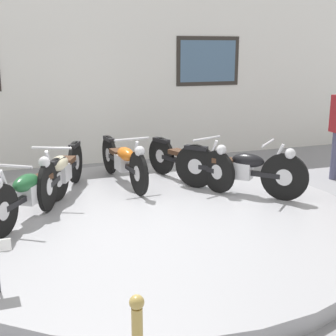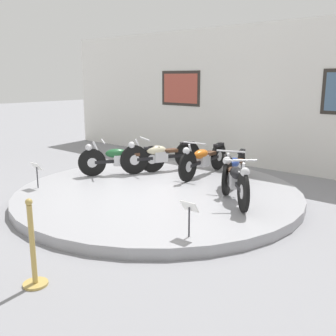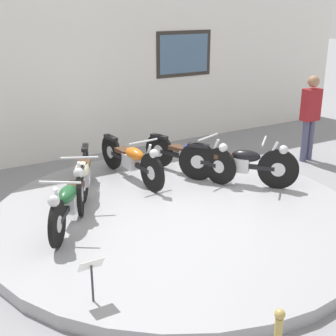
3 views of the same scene
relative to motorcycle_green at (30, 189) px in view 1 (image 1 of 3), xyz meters
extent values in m
plane|color=gray|center=(1.47, -0.37, -0.54)|extent=(60.00, 60.00, 0.00)
cylinder|color=#99999E|center=(1.47, -0.37, -0.46)|extent=(5.47, 5.47, 0.17)
cube|color=white|center=(1.47, 3.38, 1.26)|extent=(14.00, 0.20, 3.62)
cube|color=#2D2823|center=(3.87, 3.27, 1.44)|extent=(1.40, 0.02, 1.00)
cube|color=slate|center=(3.87, 3.27, 1.44)|extent=(1.24, 0.02, 0.84)
cylinder|color=black|center=(-0.35, -0.53, -0.07)|extent=(0.38, 0.54, 0.61)
cylinder|color=silver|center=(-0.35, -0.53, -0.07)|extent=(0.17, 0.21, 0.21)
cylinder|color=black|center=(0.40, 0.60, -0.07)|extent=(0.38, 0.54, 0.61)
cylinder|color=silver|center=(0.40, 0.60, -0.07)|extent=(0.17, 0.21, 0.21)
cube|color=black|center=(0.02, 0.04, -0.07)|extent=(0.75, 1.07, 0.07)
cube|color=silver|center=(0.00, 0.00, -0.05)|extent=(0.34, 0.38, 0.24)
ellipsoid|color=#1E562D|center=(-0.05, -0.08, 0.11)|extent=(0.45, 0.52, 0.20)
cube|color=#472D1E|center=(0.15, 0.22, 0.07)|extent=(0.34, 0.38, 0.07)
cube|color=black|center=(0.40, 0.60, 0.19)|extent=(0.28, 0.36, 0.06)
cylinder|color=silver|center=(-0.27, -0.40, 0.13)|extent=(0.18, 0.23, 0.54)
cylinder|color=silver|center=(-0.21, -0.31, 0.39)|extent=(0.47, 0.33, 0.03)
cylinder|color=black|center=(0.22, 0.21, -0.04)|extent=(0.32, 0.62, 0.66)
cylinder|color=silver|center=(0.22, 0.21, -0.04)|extent=(0.15, 0.24, 0.23)
cylinder|color=black|center=(0.77, 1.44, -0.04)|extent=(0.32, 0.62, 0.66)
cylinder|color=silver|center=(0.77, 1.44, -0.04)|extent=(0.15, 0.24, 0.23)
cube|color=black|center=(0.50, 0.82, -0.04)|extent=(0.57, 1.16, 0.07)
cube|color=silver|center=(0.48, 0.79, -0.02)|extent=(0.31, 0.37, 0.24)
ellipsoid|color=beige|center=(0.44, 0.70, 0.14)|extent=(0.40, 0.53, 0.20)
cube|color=#472D1E|center=(0.59, 1.02, 0.10)|extent=(0.31, 0.37, 0.07)
cube|color=black|center=(0.77, 1.44, 0.23)|extent=(0.24, 0.37, 0.06)
cylinder|color=silver|center=(0.29, 0.34, 0.16)|extent=(0.14, 0.25, 0.54)
cylinder|color=silver|center=(0.33, 0.44, 0.42)|extent=(0.51, 0.25, 0.03)
sphere|color=silver|center=(0.20, 0.15, 0.30)|extent=(0.15, 0.15, 0.15)
cylinder|color=black|center=(1.54, 0.47, -0.05)|extent=(0.12, 0.64, 0.64)
cylinder|color=silver|center=(1.54, 0.47, -0.05)|extent=(0.09, 0.23, 0.22)
cylinder|color=black|center=(1.41, 1.81, -0.05)|extent=(0.12, 0.64, 0.64)
cylinder|color=silver|center=(1.41, 1.81, -0.05)|extent=(0.09, 0.23, 0.22)
cube|color=black|center=(1.47, 1.14, -0.05)|extent=(0.19, 1.24, 0.07)
cube|color=silver|center=(1.48, 1.10, -0.03)|extent=(0.23, 0.34, 0.24)
ellipsoid|color=#D16619|center=(1.49, 1.00, 0.13)|extent=(0.26, 0.50, 0.20)
cube|color=#472D1E|center=(1.45, 1.36, 0.09)|extent=(0.23, 0.34, 0.07)
cube|color=black|center=(1.41, 1.81, 0.22)|extent=(0.13, 0.37, 0.06)
cylinder|color=silver|center=(1.52, 0.62, 0.15)|extent=(0.07, 0.25, 0.54)
cylinder|color=silver|center=(1.51, 0.72, 0.41)|extent=(0.54, 0.08, 0.03)
sphere|color=silver|center=(1.54, 0.41, 0.29)|extent=(0.15, 0.15, 0.15)
cylinder|color=black|center=(2.67, 0.19, -0.06)|extent=(0.26, 0.61, 0.63)
cylinder|color=silver|center=(2.67, 0.19, -0.06)|extent=(0.13, 0.23, 0.22)
cylinder|color=black|center=(2.22, 1.46, -0.06)|extent=(0.26, 0.61, 0.63)
cylinder|color=silver|center=(2.22, 1.46, -0.06)|extent=(0.13, 0.23, 0.22)
cube|color=black|center=(2.44, 0.82, -0.06)|extent=(0.48, 1.20, 0.07)
cube|color=silver|center=(2.46, 0.79, -0.04)|extent=(0.29, 0.37, 0.24)
ellipsoid|color=navy|center=(2.49, 0.69, 0.12)|extent=(0.37, 0.53, 0.20)
cube|color=#472D1E|center=(2.37, 1.03, 0.08)|extent=(0.29, 0.37, 0.07)
cube|color=black|center=(2.22, 1.46, 0.21)|extent=(0.21, 0.37, 0.06)
cylinder|color=silver|center=(2.62, 0.33, 0.14)|extent=(0.12, 0.25, 0.54)
cylinder|color=silver|center=(2.58, 0.43, 0.40)|extent=(0.52, 0.21, 0.03)
sphere|color=silver|center=(2.69, 0.13, 0.28)|extent=(0.15, 0.15, 0.15)
cylinder|color=black|center=(3.38, -0.46, -0.04)|extent=(0.50, 0.53, 0.67)
cylinder|color=silver|center=(3.38, -0.46, -0.04)|extent=(0.21, 0.22, 0.23)
cylinder|color=black|center=(2.46, 0.53, -0.04)|extent=(0.50, 0.53, 0.67)
cylinder|color=silver|center=(2.46, 0.53, -0.04)|extent=(0.21, 0.22, 0.23)
cube|color=black|center=(2.92, 0.04, -0.04)|extent=(0.90, 0.96, 0.07)
cube|color=silver|center=(2.95, 0.01, -0.02)|extent=(0.36, 0.37, 0.24)
ellipsoid|color=black|center=(3.02, -0.07, 0.14)|extent=(0.49, 0.50, 0.20)
cube|color=#472D1E|center=(2.77, 0.20, 0.10)|extent=(0.36, 0.37, 0.07)
cube|color=black|center=(2.46, 0.53, 0.25)|extent=(0.32, 0.33, 0.06)
cylinder|color=silver|center=(3.28, -0.35, 0.16)|extent=(0.20, 0.21, 0.54)
cylinder|color=silver|center=(3.20, -0.27, 0.42)|extent=(0.42, 0.39, 0.03)
sphere|color=silver|center=(3.42, -0.50, 0.30)|extent=(0.15, 0.15, 0.15)
cylinder|color=#4C4C6B|center=(5.18, 0.71, -0.12)|extent=(0.13, 0.13, 0.84)
sphere|color=tan|center=(0.31, -3.75, 0.44)|extent=(0.08, 0.08, 0.08)
camera|label=1|loc=(-0.26, -5.82, 1.70)|focal=50.00mm
camera|label=2|loc=(6.40, -5.84, 1.75)|focal=42.00mm
camera|label=3|loc=(-1.79, -5.77, 2.57)|focal=50.00mm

